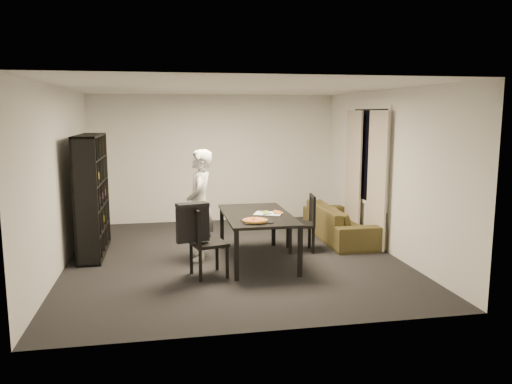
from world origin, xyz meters
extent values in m
cube|color=black|center=(0.00, 0.00, 0.00)|extent=(5.00, 5.50, 0.01)
cube|color=white|center=(0.00, 0.00, 2.60)|extent=(5.00, 5.50, 0.01)
cube|color=white|center=(0.00, 2.75, 1.30)|extent=(5.00, 0.01, 2.60)
cube|color=white|center=(0.00, -2.75, 1.30)|extent=(5.00, 0.01, 2.60)
cube|color=white|center=(-2.50, 0.00, 1.30)|extent=(0.01, 5.50, 2.60)
cube|color=white|center=(2.50, 0.00, 1.30)|extent=(0.01, 5.50, 2.60)
cube|color=black|center=(2.48, 0.60, 1.50)|extent=(0.02, 1.40, 1.60)
cube|color=white|center=(2.48, 0.60, 1.50)|extent=(0.03, 1.52, 1.72)
cube|color=#B8AB9D|center=(2.40, 0.08, 1.15)|extent=(0.03, 0.70, 2.25)
cube|color=#B8AB9D|center=(2.40, 1.12, 1.15)|extent=(0.03, 0.70, 2.25)
cube|color=black|center=(-2.16, 0.60, 0.95)|extent=(0.35, 1.50, 1.90)
cube|color=black|center=(0.33, -0.29, 0.71)|extent=(0.98, 1.76, 0.04)
cube|color=black|center=(-0.11, -1.12, 0.35)|extent=(0.06, 0.06, 0.69)
cube|color=black|center=(0.77, -1.12, 0.35)|extent=(0.06, 0.06, 0.69)
cube|color=black|center=(-0.11, 0.54, 0.35)|extent=(0.06, 0.06, 0.69)
cube|color=black|center=(0.77, 0.54, 0.35)|extent=(0.06, 0.06, 0.69)
cube|color=black|center=(-0.45, -0.85, 0.46)|extent=(0.55, 0.55, 0.04)
cube|color=black|center=(-0.65, -0.90, 0.72)|extent=(0.16, 0.44, 0.48)
cube|color=black|center=(-0.65, -0.90, 0.94)|extent=(0.14, 0.42, 0.05)
cube|color=black|center=(-0.22, -0.99, 0.22)|extent=(0.04, 0.04, 0.44)
cube|color=black|center=(-0.32, -0.62, 0.22)|extent=(0.04, 0.04, 0.44)
cube|color=black|center=(-0.59, -1.09, 0.22)|extent=(0.04, 0.04, 0.44)
cube|color=black|center=(-0.69, -0.71, 0.22)|extent=(0.04, 0.04, 0.44)
cube|color=black|center=(1.13, 0.15, 0.44)|extent=(0.48, 0.48, 0.04)
cube|color=black|center=(1.32, 0.12, 0.69)|extent=(0.10, 0.43, 0.46)
cube|color=black|center=(1.32, 0.12, 0.90)|extent=(0.08, 0.41, 0.05)
cube|color=black|center=(0.97, 0.35, 0.21)|extent=(0.04, 0.04, 0.42)
cube|color=black|center=(0.92, -0.01, 0.21)|extent=(0.04, 0.04, 0.42)
cube|color=black|center=(1.33, 0.31, 0.21)|extent=(0.04, 0.04, 0.42)
cube|color=black|center=(1.29, -0.06, 0.21)|extent=(0.04, 0.04, 0.42)
cube|color=black|center=(-0.67, -0.91, 0.75)|extent=(0.46, 0.20, 0.48)
cube|color=black|center=(-0.67, -0.91, 1.01)|extent=(0.46, 0.29, 0.05)
imported|color=silver|center=(-0.51, -0.02, 0.85)|extent=(0.50, 0.67, 1.69)
cube|color=black|center=(0.22, -0.83, 0.74)|extent=(0.42, 0.34, 0.01)
cylinder|color=#A97B31|center=(0.19, -0.86, 0.76)|extent=(0.35, 0.35, 0.02)
cylinder|color=orange|center=(0.19, -0.86, 0.77)|extent=(0.31, 0.31, 0.01)
cube|color=white|center=(0.49, -0.32, 0.74)|extent=(0.49, 0.43, 0.01)
imported|color=#3B3917|center=(2.05, 0.79, 0.30)|extent=(0.80, 2.06, 0.60)
camera|label=1|loc=(-1.04, -7.51, 2.23)|focal=35.00mm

